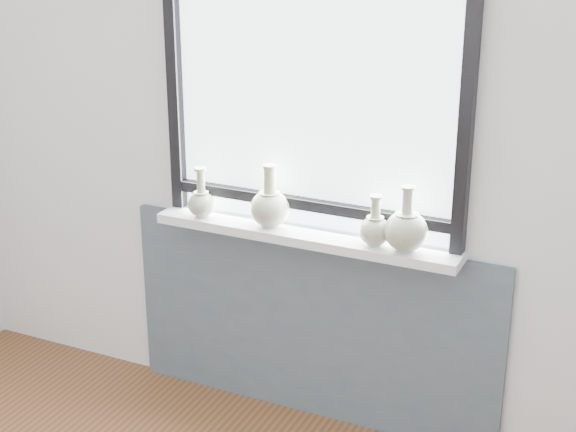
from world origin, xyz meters
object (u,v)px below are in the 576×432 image
at_px(vase_a, 201,202).
at_px(vase_b, 270,206).
at_px(windowsill, 305,236).
at_px(vase_d, 406,229).
at_px(vase_c, 375,229).

relative_size(vase_a, vase_b, 0.82).
bearing_deg(vase_a, windowsill, 3.59).
height_order(vase_b, vase_d, vase_b).
relative_size(vase_c, vase_d, 0.79).
bearing_deg(vase_c, vase_a, -179.12).
relative_size(windowsill, vase_b, 4.98).
height_order(vase_a, vase_d, vase_d).
relative_size(windowsill, vase_d, 5.05).
height_order(windowsill, vase_b, vase_b).
bearing_deg(vase_b, windowsill, 2.37).
bearing_deg(windowsill, vase_a, -176.41).
height_order(vase_a, vase_c, vase_a).
bearing_deg(vase_b, vase_c, -1.37).
relative_size(vase_b, vase_d, 1.01).
distance_m(vase_a, vase_c, 0.78).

